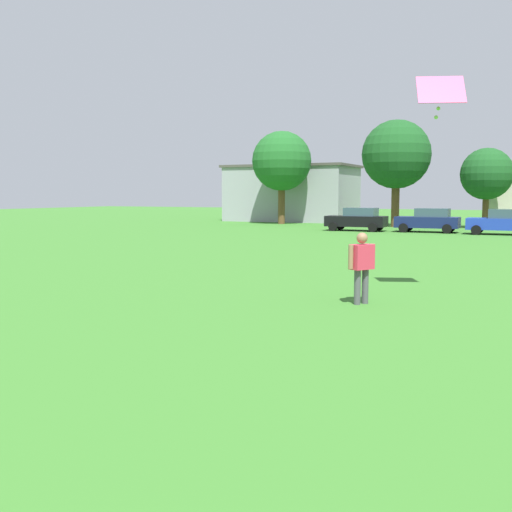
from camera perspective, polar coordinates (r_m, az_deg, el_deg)
The scene contains 10 objects.
ground_plane at distance 30.20m, azimuth 10.88°, elevation 0.63°, with size 160.00×160.00×0.00m, color #387528.
adult_bystander at distance 14.98m, azimuth 9.81°, elevation -0.53°, with size 0.57×0.72×1.74m.
kite at distance 16.81m, azimuth 16.80°, elevation 14.42°, with size 1.31×0.91×1.12m.
parked_car_black_0 at distance 45.03m, azimuth 9.41°, elevation 3.41°, with size 4.30×2.02×1.68m.
parked_car_navy_1 at distance 44.41m, azimuth 15.77°, elevation 3.24°, with size 4.30×2.02×1.68m.
parked_car_blue_2 at distance 43.27m, azimuth 21.99°, elevation 2.98°, with size 4.30×2.02×1.68m.
tree_far_left at distance 55.05m, azimuth 2.40°, elevation 8.79°, with size 5.28×5.28×8.23m.
tree_left at distance 51.18m, azimuth 12.94°, elevation 9.17°, with size 5.53×5.53×8.61m.
tree_center_left at distance 50.58m, azimuth 20.68°, elevation 7.14°, with size 3.97×3.97×6.19m.
house_right at distance 61.23m, azimuth 3.38°, elevation 5.86°, with size 12.37×7.63×5.48m.
Camera 1 is at (7.40, 0.84, 2.66)m, focal length 42.98 mm.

